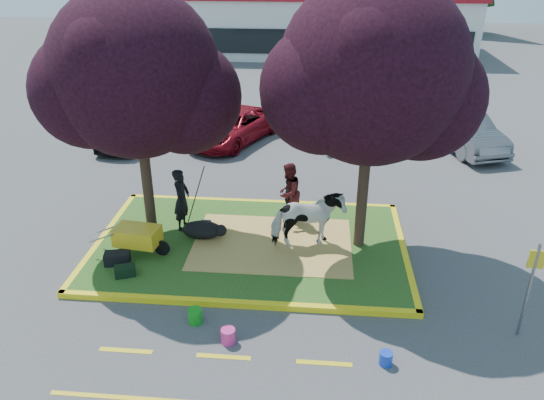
# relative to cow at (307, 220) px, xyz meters

# --- Properties ---
(ground) EXTENTS (90.00, 90.00, 0.00)m
(ground) POSITION_rel_cow_xyz_m (-1.52, 0.04, -0.94)
(ground) COLOR #424244
(ground) RESTS_ON ground
(median_island) EXTENTS (8.00, 5.00, 0.15)m
(median_island) POSITION_rel_cow_xyz_m (-1.52, 0.04, -0.86)
(median_island) COLOR #214C17
(median_island) RESTS_ON ground
(curb_near) EXTENTS (8.30, 0.16, 0.15)m
(curb_near) POSITION_rel_cow_xyz_m (-1.52, -2.54, -0.86)
(curb_near) COLOR yellow
(curb_near) RESTS_ON ground
(curb_far) EXTENTS (8.30, 0.16, 0.15)m
(curb_far) POSITION_rel_cow_xyz_m (-1.52, 2.62, -0.86)
(curb_far) COLOR yellow
(curb_far) RESTS_ON ground
(curb_left) EXTENTS (0.16, 5.30, 0.15)m
(curb_left) POSITION_rel_cow_xyz_m (-5.60, 0.04, -0.86)
(curb_left) COLOR yellow
(curb_left) RESTS_ON ground
(curb_right) EXTENTS (0.16, 5.30, 0.15)m
(curb_right) POSITION_rel_cow_xyz_m (2.56, 0.04, -0.86)
(curb_right) COLOR yellow
(curb_right) RESTS_ON ground
(straw_bedding) EXTENTS (4.20, 3.00, 0.01)m
(straw_bedding) POSITION_rel_cow_xyz_m (-0.92, 0.04, -0.78)
(straw_bedding) COLOR tan
(straw_bedding) RESTS_ON median_island
(tree_purple_left) EXTENTS (5.06, 4.20, 6.51)m
(tree_purple_left) POSITION_rel_cow_xyz_m (-4.30, 0.42, 3.42)
(tree_purple_left) COLOR black
(tree_purple_left) RESTS_ON median_island
(tree_purple_right) EXTENTS (5.30, 4.40, 6.82)m
(tree_purple_right) POSITION_rel_cow_xyz_m (1.40, 0.22, 3.62)
(tree_purple_right) COLOR black
(tree_purple_right) RESTS_ON median_island
(fire_lane_stripe_a) EXTENTS (1.10, 0.12, 0.01)m
(fire_lane_stripe_a) POSITION_rel_cow_xyz_m (-3.52, -4.16, -0.93)
(fire_lane_stripe_a) COLOR yellow
(fire_lane_stripe_a) RESTS_ON ground
(fire_lane_stripe_b) EXTENTS (1.10, 0.12, 0.01)m
(fire_lane_stripe_b) POSITION_rel_cow_xyz_m (-1.52, -4.16, -0.93)
(fire_lane_stripe_b) COLOR yellow
(fire_lane_stripe_b) RESTS_ON ground
(fire_lane_stripe_c) EXTENTS (1.10, 0.12, 0.01)m
(fire_lane_stripe_c) POSITION_rel_cow_xyz_m (0.48, -4.16, -0.93)
(fire_lane_stripe_c) COLOR yellow
(fire_lane_stripe_c) RESTS_ON ground
(retail_building) EXTENTS (20.40, 8.40, 4.40)m
(retail_building) POSITION_rel_cow_xyz_m (0.48, 28.02, 1.31)
(retail_building) COLOR silver
(retail_building) RESTS_ON ground
(cow) EXTENTS (2.03, 1.35, 1.57)m
(cow) POSITION_rel_cow_xyz_m (0.00, 0.00, 0.00)
(cow) COLOR white
(cow) RESTS_ON median_island
(calf) EXTENTS (1.22, 0.89, 0.47)m
(calf) POSITION_rel_cow_xyz_m (-2.85, 0.21, -0.55)
(calf) COLOR black
(calf) RESTS_ON median_island
(handler) EXTENTS (0.50, 0.69, 1.77)m
(handler) POSITION_rel_cow_xyz_m (-3.49, 0.72, 0.10)
(handler) COLOR black
(handler) RESTS_ON median_island
(visitor_a) EXTENTS (0.94, 1.04, 1.75)m
(visitor_a) POSITION_rel_cow_xyz_m (-0.58, 1.43, 0.09)
(visitor_a) COLOR #461418
(visitor_a) RESTS_ON median_island
(visitor_b) EXTENTS (0.35, 0.77, 1.29)m
(visitor_b) POSITION_rel_cow_xyz_m (-0.56, 1.53, -0.14)
(visitor_b) COLOR black
(visitor_b) RESTS_ON median_island
(wheelbarrow) EXTENTS (2.03, 0.82, 0.76)m
(wheelbarrow) POSITION_rel_cow_xyz_m (-4.30, -0.76, -0.26)
(wheelbarrow) COLOR black
(wheelbarrow) RESTS_ON median_island
(gear_bag_dark) EXTENTS (0.67, 0.45, 0.31)m
(gear_bag_dark) POSITION_rel_cow_xyz_m (-4.70, -1.27, -0.63)
(gear_bag_dark) COLOR black
(gear_bag_dark) RESTS_ON median_island
(gear_bag_green) EXTENTS (0.56, 0.45, 0.26)m
(gear_bag_green) POSITION_rel_cow_xyz_m (-4.34, -1.76, -0.66)
(gear_bag_green) COLOR black
(gear_bag_green) RESTS_ON median_island
(sign_post) EXTENTS (0.31, 0.06, 2.21)m
(sign_post) POSITION_rel_cow_xyz_m (4.53, -2.94, 0.41)
(sign_post) COLOR slate
(sign_post) RESTS_ON ground
(bucket_green) EXTENTS (0.32, 0.32, 0.33)m
(bucket_green) POSITION_rel_cow_xyz_m (-2.31, -3.16, -0.77)
(bucket_green) COLOR #16941C
(bucket_green) RESTS_ON ground
(bucket_pink) EXTENTS (0.35, 0.35, 0.32)m
(bucket_pink) POSITION_rel_cow_xyz_m (-1.50, -3.72, -0.77)
(bucket_pink) COLOR #D22E88
(bucket_pink) RESTS_ON ground
(bucket_blue) EXTENTS (0.31, 0.31, 0.28)m
(bucket_blue) POSITION_rel_cow_xyz_m (1.67, -4.07, -0.79)
(bucket_blue) COLOR #183CC2
(bucket_blue) RESTS_ON ground
(car_black) EXTENTS (1.94, 4.38, 1.46)m
(car_black) POSITION_rel_cow_xyz_m (-7.39, 7.86, -0.20)
(car_black) COLOR black
(car_black) RESTS_ON ground
(car_silver) EXTENTS (2.71, 3.93, 1.23)m
(car_silver) POSITION_rel_cow_xyz_m (-4.62, 8.67, -0.32)
(car_silver) COLOR #A0A2A8
(car_silver) RESTS_ON ground
(car_red) EXTENTS (3.88, 5.10, 1.29)m
(car_red) POSITION_rel_cow_xyz_m (-3.27, 8.33, -0.29)
(car_red) COLOR maroon
(car_red) RESTS_ON ground
(car_white) EXTENTS (3.30, 4.55, 1.22)m
(car_white) POSITION_rel_cow_xyz_m (-0.02, 9.42, -0.32)
(car_white) COLOR silver
(car_white) RESTS_ON ground
(car_grey) EXTENTS (2.92, 4.84, 1.51)m
(car_grey) POSITION_rel_cow_xyz_m (5.86, 8.38, -0.18)
(car_grey) COLOR #5B5E63
(car_grey) RESTS_ON ground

